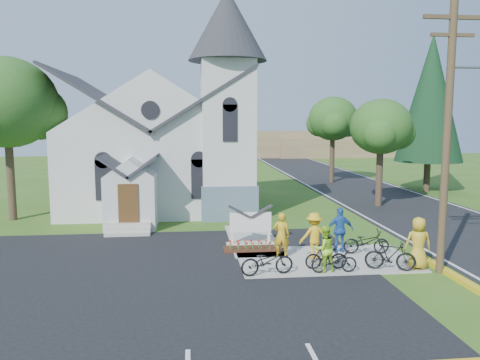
{
  "coord_description": "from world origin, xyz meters",
  "views": [
    {
      "loc": [
        -3.88,
        -17.45,
        5.61
      ],
      "look_at": [
        -1.48,
        5.0,
        2.76
      ],
      "focal_mm": 35.0,
      "sensor_mm": 36.0,
      "label": 1
    }
  ],
  "objects": [
    {
      "name": "church",
      "position": [
        -5.48,
        12.48,
        5.25
      ],
      "size": [
        12.35,
        12.0,
        13.0
      ],
      "color": "silver",
      "rests_on": "ground"
    },
    {
      "name": "sidewalk",
      "position": [
        1.5,
        0.5,
        0.03
      ],
      "size": [
        7.0,
        4.0,
        0.05
      ],
      "primitive_type": "cube",
      "color": "#AAA699",
      "rests_on": "ground"
    },
    {
      "name": "tree_road_near",
      "position": [
        8.5,
        12.0,
        5.21
      ],
      "size": [
        4.0,
        4.0,
        7.05
      ],
      "color": "#392A1F",
      "rests_on": "ground"
    },
    {
      "name": "bike_1",
      "position": [
        1.16,
        -0.78,
        0.52
      ],
      "size": [
        1.6,
        0.54,
        0.95
      ],
      "primitive_type": "imported",
      "rotation": [
        0.0,
        0.0,
        1.51
      ],
      "color": "black",
      "rests_on": "sidewalk"
    },
    {
      "name": "tree_road_mid",
      "position": [
        9.0,
        24.0,
        5.78
      ],
      "size": [
        4.4,
        4.4,
        7.8
      ],
      "color": "#392A1F",
      "rests_on": "ground"
    },
    {
      "name": "utility_pole",
      "position": [
        5.36,
        -1.5,
        5.4
      ],
      "size": [
        3.45,
        0.28,
        10.0
      ],
      "color": "#493524",
      "rests_on": "ground"
    },
    {
      "name": "bike_3",
      "position": [
        3.52,
        -1.15,
        0.61
      ],
      "size": [
        1.92,
        1.12,
        1.11
      ],
      "primitive_type": "imported",
      "rotation": [
        0.0,
        0.0,
        1.23
      ],
      "color": "black",
      "rests_on": "sidewalk"
    },
    {
      "name": "conifer",
      "position": [
        15.0,
        18.0,
        7.39
      ],
      "size": [
        5.2,
        5.2,
        12.4
      ],
      "color": "#392A1F",
      "rests_on": "ground"
    },
    {
      "name": "flower_bed",
      "position": [
        -1.2,
        2.3,
        0.04
      ],
      "size": [
        2.6,
        1.1,
        0.07
      ],
      "primitive_type": "cube",
      "color": "#3C1C10",
      "rests_on": "ground"
    },
    {
      "name": "cyclist_2",
      "position": [
        2.42,
        1.44,
        1.01
      ],
      "size": [
        1.15,
        0.53,
        1.93
      ],
      "primitive_type": "imported",
      "rotation": [
        0.0,
        0.0,
        3.09
      ],
      "color": "#2259AD",
      "rests_on": "sidewalk"
    },
    {
      "name": "church_sign",
      "position": [
        -1.2,
        3.2,
        1.03
      ],
      "size": [
        2.2,
        0.4,
        1.7
      ],
      "color": "#AAA699",
      "rests_on": "ground"
    },
    {
      "name": "ground",
      "position": [
        0.0,
        0.0,
        0.0
      ],
      "size": [
        120.0,
        120.0,
        0.0
      ],
      "primitive_type": "plane",
      "color": "#335E1B",
      "rests_on": "ground"
    },
    {
      "name": "bike_0",
      "position": [
        -1.16,
        -1.2,
        0.57
      ],
      "size": [
        2.05,
        0.98,
        1.03
      ],
      "primitive_type": "imported",
      "rotation": [
        0.0,
        0.0,
        1.72
      ],
      "color": "black",
      "rests_on": "sidewalk"
    },
    {
      "name": "road",
      "position": [
        10.0,
        15.0,
        0.01
      ],
      "size": [
        8.0,
        90.0,
        0.02
      ],
      "primitive_type": "cube",
      "color": "black",
      "rests_on": "ground"
    },
    {
      "name": "cyclist_1",
      "position": [
        1.01,
        -1.05,
        0.92
      ],
      "size": [
        0.97,
        0.83,
        1.74
      ],
      "primitive_type": "imported",
      "rotation": [
        0.0,
        0.0,
        3.36
      ],
      "color": "#9ADD29",
      "rests_on": "sidewalk"
    },
    {
      "name": "tree_lot_corner",
      "position": [
        -14.0,
        10.0,
        6.6
      ],
      "size": [
        5.6,
        5.6,
        9.15
      ],
      "color": "#392A1F",
      "rests_on": "ground"
    },
    {
      "name": "parking_lot",
      "position": [
        -7.0,
        -2.0,
        0.01
      ],
      "size": [
        20.0,
        16.0,
        0.02
      ],
      "primitive_type": "cube",
      "color": "black",
      "rests_on": "ground"
    },
    {
      "name": "bike_2",
      "position": [
        1.35,
        -1.2,
        0.5
      ],
      "size": [
        1.71,
        0.6,
        0.9
      ],
      "primitive_type": "imported",
      "rotation": [
        0.0,
        0.0,
        1.57
      ],
      "color": "black",
      "rests_on": "sidewalk"
    },
    {
      "name": "cyclist_4",
      "position": [
        4.63,
        -1.08,
        1.04
      ],
      "size": [
        1.07,
        0.81,
        1.98
      ],
      "primitive_type": "imported",
      "rotation": [
        0.0,
        0.0,
        2.94
      ],
      "color": "gold",
      "rests_on": "sidewalk"
    },
    {
      "name": "bike_4",
      "position": [
        3.45,
        1.07,
        0.56
      ],
      "size": [
        1.99,
        0.84,
        1.02
      ],
      "primitive_type": "imported",
      "rotation": [
        0.0,
        0.0,
        1.48
      ],
      "color": "black",
      "rests_on": "sidewalk"
    },
    {
      "name": "distant_hills",
      "position": [
        3.36,
        56.33,
        2.17
      ],
      "size": [
        61.0,
        10.0,
        5.6
      ],
      "color": "brown",
      "rests_on": "ground"
    },
    {
      "name": "cyclist_0",
      "position": [
        -0.2,
        0.99,
        0.98
      ],
      "size": [
        0.75,
        0.57,
        1.85
      ],
      "primitive_type": "imported",
      "rotation": [
        0.0,
        0.0,
        2.93
      ],
      "color": "gold",
      "rests_on": "sidewalk"
    },
    {
      "name": "cyclist_3",
      "position": [
        1.1,
        0.72,
        0.99
      ],
      "size": [
        1.27,
        0.8,
        1.87
      ],
      "primitive_type": "imported",
      "rotation": [
        0.0,
        0.0,
        3.23
      ],
      "color": "gold",
      "rests_on": "sidewalk"
    }
  ]
}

